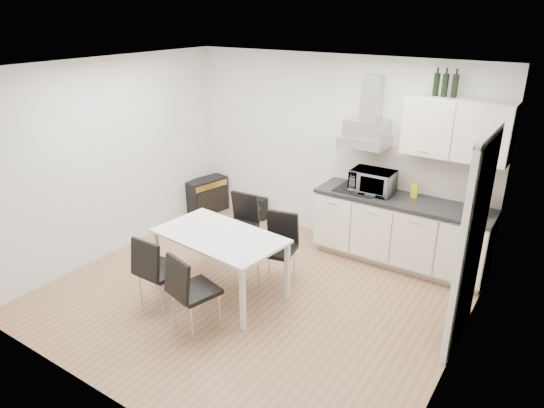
# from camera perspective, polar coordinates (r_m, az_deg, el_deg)

# --- Properties ---
(ground) EXTENTS (4.50, 4.50, 0.00)m
(ground) POSITION_cam_1_polar(r_m,az_deg,el_deg) (5.82, -2.42, -10.65)
(ground) COLOR #A47955
(ground) RESTS_ON ground
(wall_back) EXTENTS (4.50, 0.10, 2.60)m
(wall_back) POSITION_cam_1_polar(r_m,az_deg,el_deg) (6.87, 7.23, 6.31)
(wall_back) COLOR silver
(wall_back) RESTS_ON ground
(wall_front) EXTENTS (4.50, 0.10, 2.60)m
(wall_front) POSITION_cam_1_polar(r_m,az_deg,el_deg) (3.95, -20.03, -7.26)
(wall_front) COLOR silver
(wall_front) RESTS_ON ground
(wall_left) EXTENTS (0.10, 4.00, 2.60)m
(wall_left) POSITION_cam_1_polar(r_m,az_deg,el_deg) (6.75, -18.38, 5.05)
(wall_left) COLOR silver
(wall_left) RESTS_ON ground
(wall_right) EXTENTS (0.10, 4.00, 2.60)m
(wall_right) POSITION_cam_1_polar(r_m,az_deg,el_deg) (4.41, 21.85, -4.39)
(wall_right) COLOR silver
(wall_right) RESTS_ON ground
(ceiling) EXTENTS (4.50, 4.50, 0.00)m
(ceiling) POSITION_cam_1_polar(r_m,az_deg,el_deg) (4.93, -2.92, 15.68)
(ceiling) COLOR white
(ceiling) RESTS_ON wall_back
(doorway) EXTENTS (0.08, 1.04, 2.10)m
(doorway) POSITION_cam_1_polar(r_m,az_deg,el_deg) (5.01, 22.41, -4.44)
(doorway) COLOR white
(doorway) RESTS_ON ground
(kitchenette) EXTENTS (2.22, 0.64, 2.52)m
(kitchenette) POSITION_cam_1_polar(r_m,az_deg,el_deg) (6.37, 15.56, -0.08)
(kitchenette) COLOR beige
(kitchenette) RESTS_ON ground
(dining_table) EXTENTS (1.56, 1.00, 0.75)m
(dining_table) POSITION_cam_1_polar(r_m,az_deg,el_deg) (5.59, -6.17, -4.29)
(dining_table) COLOR white
(dining_table) RESTS_ON ground
(chair_far_left) EXTENTS (0.47, 0.53, 0.88)m
(chair_far_left) POSITION_cam_1_polar(r_m,az_deg,el_deg) (6.43, -4.04, -2.86)
(chair_far_left) COLOR black
(chair_far_left) RESTS_ON ground
(chair_far_right) EXTENTS (0.53, 0.58, 0.88)m
(chair_far_right) POSITION_cam_1_polar(r_m,az_deg,el_deg) (5.85, 0.57, -5.50)
(chair_far_right) COLOR black
(chair_far_right) RESTS_ON ground
(chair_near_left) EXTENTS (0.45, 0.51, 0.88)m
(chair_near_left) POSITION_cam_1_polar(r_m,az_deg,el_deg) (5.56, -12.94, -7.70)
(chair_near_left) COLOR black
(chair_near_left) RESTS_ON ground
(chair_near_right) EXTENTS (0.56, 0.60, 0.88)m
(chair_near_right) POSITION_cam_1_polar(r_m,az_deg,el_deg) (5.12, -8.98, -10.14)
(chair_near_right) COLOR black
(chair_near_right) RESTS_ON ground
(guitar_amp) EXTENTS (0.43, 0.73, 0.57)m
(guitar_amp) POSITION_cam_1_polar(r_m,az_deg,el_deg) (8.02, -7.69, 1.00)
(guitar_amp) COLOR black
(guitar_amp) RESTS_ON ground
(floor_speaker) EXTENTS (0.24, 0.22, 0.34)m
(floor_speaker) POSITION_cam_1_polar(r_m,az_deg,el_deg) (7.73, -1.41, -0.55)
(floor_speaker) COLOR black
(floor_speaker) RESTS_ON ground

